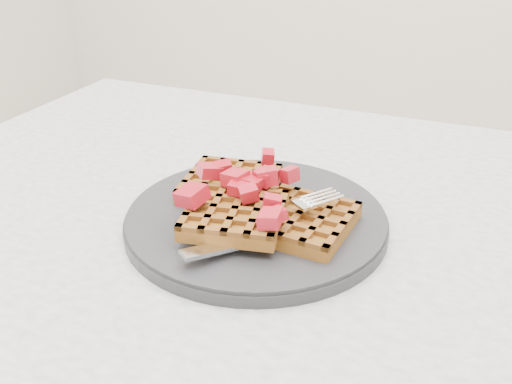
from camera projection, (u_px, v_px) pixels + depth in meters
table at (366, 349)px, 0.59m from camera, size 1.20×0.80×0.75m
plate at (256, 219)px, 0.59m from camera, size 0.27×0.27×0.02m
waffles at (255, 205)px, 0.58m from camera, size 0.20×0.18×0.03m
strawberry_pile at (256, 180)px, 0.57m from camera, size 0.15×0.15×0.02m
fork at (276, 230)px, 0.54m from camera, size 0.12×0.16×0.02m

